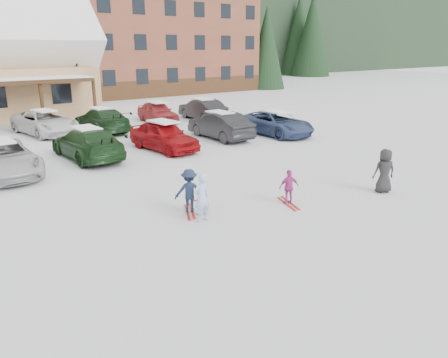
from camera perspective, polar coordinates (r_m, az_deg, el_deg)
ground at (r=13.54m, az=1.52°, el=-5.26°), size 160.00×160.00×0.00m
alpine_hotel at (r=52.78m, az=-12.82°, el=20.39°), size 31.48×14.01×21.48m
lamp_post at (r=36.69m, az=-18.70°, el=14.12°), size 0.50×0.25×6.87m
conifer_1 at (r=56.38m, az=5.57°, el=18.05°), size 4.84×4.84×11.22m
conifer_3 at (r=55.56m, az=-23.34°, el=15.64°), size 3.96×3.96×9.18m
conifer_4 at (r=69.75m, az=0.02°, el=18.13°), size 5.06×5.06×11.73m
adult_skier at (r=13.13m, az=-2.94°, el=-2.44°), size 0.58×0.41×1.53m
toddler_red at (r=13.77m, az=-3.20°, el=-2.80°), size 0.51×0.42×0.94m
child_navy at (r=13.90m, az=-4.56°, el=-1.57°), size 1.07×0.89×1.44m
skis_child_navy at (r=14.14m, az=-4.49°, el=-4.27°), size 0.81×1.34×0.03m
child_magenta at (r=14.78m, az=8.49°, el=-1.04°), size 0.76×0.51×1.20m
skis_child_magenta at (r=14.97m, az=8.39°, el=-3.17°), size 0.65×1.39×0.03m
bystander_dark at (r=16.79m, az=20.22°, el=1.01°), size 0.94×0.82×1.62m
parked_car_2 at (r=20.12m, az=-27.04°, el=2.47°), size 2.43×5.24×1.45m
parked_car_3 at (r=21.59m, az=-17.43°, el=4.47°), size 2.22×5.16×1.48m
parked_car_4 at (r=22.55m, az=-7.88°, el=5.61°), size 2.22×4.53×1.49m
parked_car_5 at (r=25.22m, az=-0.51°, el=7.01°), size 1.69×4.66×1.53m
parked_car_6 at (r=26.54m, az=6.79°, el=7.25°), size 2.34×5.04×1.40m
parked_car_10 at (r=28.56m, az=-22.32°, el=6.86°), size 3.26×5.57×1.46m
parked_car_11 at (r=28.41m, az=-15.69°, el=7.45°), size 2.18×5.10×1.46m
parked_car_12 at (r=31.19m, az=-8.67°, el=8.64°), size 1.93×4.25×1.41m
parked_car_13 at (r=31.95m, az=-2.84°, el=9.08°), size 1.80×4.61×1.50m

